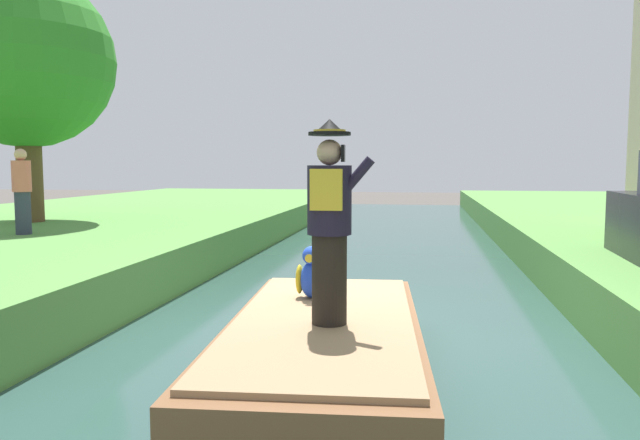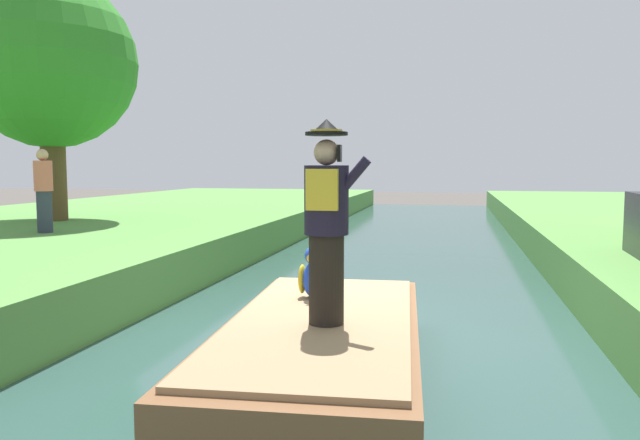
% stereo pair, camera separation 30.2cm
% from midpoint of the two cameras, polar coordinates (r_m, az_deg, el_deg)
% --- Properties ---
extents(ground_plane, '(80.00, 80.00, 0.00)m').
position_cam_midpoint_polar(ground_plane, '(7.46, 1.14, -11.52)').
color(ground_plane, '#4C4742').
extents(canal_water, '(5.68, 48.00, 0.10)m').
position_cam_midpoint_polar(canal_water, '(7.45, 1.15, -11.15)').
color(canal_water, '#2D4C47').
rests_on(canal_water, ground).
extents(boat, '(2.11, 4.32, 0.61)m').
position_cam_midpoint_polar(boat, '(5.87, -1.14, -12.13)').
color(boat, brown).
rests_on(boat, canal_water).
extents(person_pirate, '(0.61, 0.42, 1.85)m').
position_cam_midpoint_polar(person_pirate, '(5.40, -0.67, -0.26)').
color(person_pirate, black).
rests_on(person_pirate, boat).
extents(parrot_plush, '(0.36, 0.35, 0.57)m').
position_cam_midpoint_polar(parrot_plush, '(6.56, -2.08, -5.29)').
color(parrot_plush, blue).
rests_on(parrot_plush, boat).
extents(tree_slender, '(3.93, 3.93, 5.61)m').
position_cam_midpoint_polar(tree_slender, '(15.45, -26.71, 13.34)').
color(tree_slender, brown).
rests_on(tree_slender, grass_bank_near).
extents(person_bystander, '(0.34, 0.34, 1.60)m').
position_cam_midpoint_polar(person_bystander, '(12.59, -27.01, 2.46)').
color(person_bystander, '#33384C').
rests_on(person_bystander, grass_bank_near).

